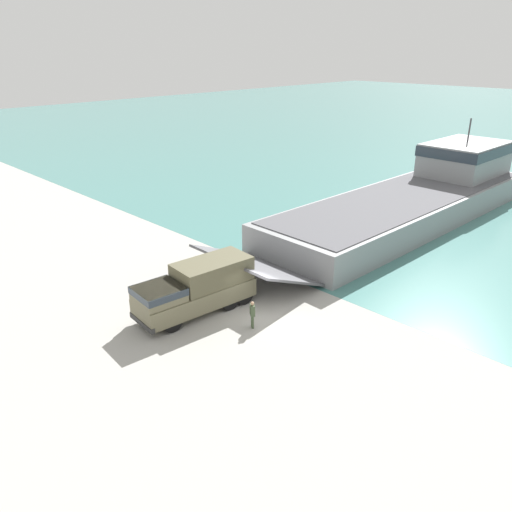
# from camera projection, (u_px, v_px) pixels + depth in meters

# --- Properties ---
(ground_plane) EXTENTS (240.00, 240.00, 0.00)m
(ground_plane) POSITION_uv_depth(u_px,v_px,m) (263.00, 315.00, 29.73)
(ground_plane) COLOR #A8A59E
(landing_craft) EXTENTS (9.52, 37.65, 8.16)m
(landing_craft) POSITION_uv_depth(u_px,v_px,m) (421.00, 194.00, 46.67)
(landing_craft) COLOR gray
(landing_craft) RESTS_ON ground_plane
(military_truck) EXTENTS (3.22, 7.59, 3.02)m
(military_truck) POSITION_uv_depth(u_px,v_px,m) (197.00, 288.00, 29.59)
(military_truck) COLOR #6B664C
(military_truck) RESTS_ON ground_plane
(soldier_on_ramp) EXTENTS (0.50, 0.45, 1.65)m
(soldier_on_ramp) POSITION_uv_depth(u_px,v_px,m) (252.00, 313.00, 28.09)
(soldier_on_ramp) COLOR #3D4C33
(soldier_on_ramp) RESTS_ON ground_plane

